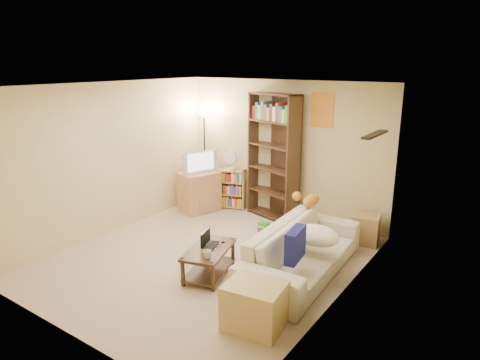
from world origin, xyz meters
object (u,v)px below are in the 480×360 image
object	(u,v)px
mug	(207,254)
tv_stand	(199,192)
tabby_cat	(309,200)
coffee_table	(209,258)
sofa	(302,251)
laptop	(214,246)
side_table	(366,229)
television	(198,162)
end_cabinet	(255,306)
tall_bookshelf	(273,154)
short_bookshelf	(230,189)
desk_fan	(231,159)
floor_lamp	(204,131)

from	to	relation	value
mug	tv_stand	size ratio (longest dim) A/B	0.17
tabby_cat	tv_stand	distance (m)	2.50
tabby_cat	coffee_table	distance (m)	1.83
tabby_cat	sofa	bearing A→B (deg)	-68.37
laptop	tv_stand	distance (m)	2.60
coffee_table	side_table	distance (m)	2.65
television	end_cabinet	size ratio (longest dim) A/B	1.17
side_table	end_cabinet	distance (m)	2.91
side_table	tall_bookshelf	bearing A→B (deg)	174.70
mug	short_bookshelf	xyz separation A→B (m)	(-1.56, 2.67, -0.06)
desk_fan	side_table	distance (m)	2.84
tabby_cat	desk_fan	bearing A→B (deg)	159.25
mug	television	xyz separation A→B (m)	(-1.95, 2.18, 0.53)
tabby_cat	desk_fan	xyz separation A→B (m)	(-2.02, 0.77, 0.24)
mug	tv_stand	xyz separation A→B (m)	(-1.95, 2.18, -0.06)
sofa	tabby_cat	distance (m)	1.03
tall_bookshelf	television	bearing A→B (deg)	-144.15
sofa	tabby_cat	size ratio (longest dim) A/B	4.43
laptop	tv_stand	world-z (taller)	tv_stand
coffee_table	laptop	world-z (taller)	laptop
tall_bookshelf	short_bookshelf	xyz separation A→B (m)	(-0.96, 0.00, -0.82)
tall_bookshelf	short_bookshelf	distance (m)	1.26
short_bookshelf	end_cabinet	bearing A→B (deg)	-69.61
sofa	tall_bookshelf	size ratio (longest dim) A/B	1.03
tabby_cat	end_cabinet	world-z (taller)	tabby_cat
desk_fan	floor_lamp	distance (m)	0.78
tabby_cat	tall_bookshelf	xyz separation A→B (m)	(-1.10, 0.81, 0.44)
television	tv_stand	bearing A→B (deg)	0.00
tv_stand	short_bookshelf	bearing A→B (deg)	70.68
laptop	mug	world-z (taller)	mug
coffee_table	tall_bookshelf	xyz separation A→B (m)	(-0.43, 2.42, 0.95)
laptop	end_cabinet	size ratio (longest dim) A/B	0.56
mug	desk_fan	size ratio (longest dim) A/B	0.30
desk_fan	end_cabinet	size ratio (longest dim) A/B	0.67
tall_bookshelf	short_bookshelf	bearing A→B (deg)	-164.10
coffee_table	tv_stand	bearing A→B (deg)	116.00
tv_stand	short_bookshelf	xyz separation A→B (m)	(0.39, 0.49, 0.01)
laptop	television	distance (m)	2.66
floor_lamp	side_table	world-z (taller)	floor_lamp
floor_lamp	tall_bookshelf	bearing A→B (deg)	2.83
side_table	desk_fan	bearing A→B (deg)	177.35
mug	end_cabinet	distance (m)	1.07
mug	sofa	bearing A→B (deg)	49.41
coffee_table	tall_bookshelf	size ratio (longest dim) A/B	0.43
tall_bookshelf	end_cabinet	size ratio (longest dim) A/B	3.67
sofa	coffee_table	bearing A→B (deg)	123.20
sofa	floor_lamp	distance (m)	3.57
sofa	television	bearing A→B (deg)	63.97
coffee_table	desk_fan	size ratio (longest dim) A/B	2.36
short_bookshelf	floor_lamp	xyz separation A→B (m)	(-0.57, -0.08, 1.11)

